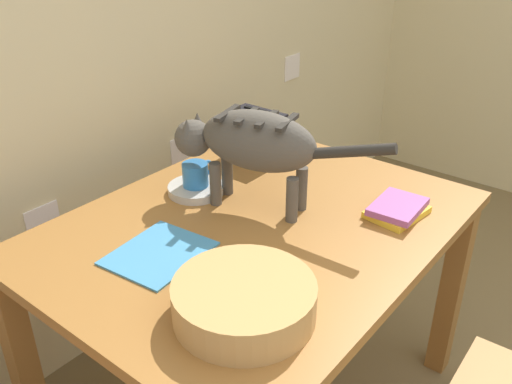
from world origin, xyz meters
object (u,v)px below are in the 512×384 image
at_px(dining_table, 256,247).
at_px(book_stack, 397,209).
at_px(wicker_basket, 244,300).
at_px(coffee_mug, 196,174).
at_px(cat, 250,143).
at_px(magazine, 159,253).
at_px(saucer_bowl, 196,189).
at_px(toaster, 256,135).

relative_size(dining_table, book_stack, 6.46).
bearing_deg(wicker_basket, dining_table, 34.95).
bearing_deg(coffee_mug, cat, -76.67).
distance_m(coffee_mug, magazine, 0.37).
height_order(dining_table, saucer_bowl, saucer_bowl).
bearing_deg(coffee_mug, wicker_basket, -126.08).
height_order(cat, coffee_mug, cat).
relative_size(book_stack, toaster, 0.97).
bearing_deg(wicker_basket, magazine, 81.96).
relative_size(magazine, book_stack, 1.33).
xyz_separation_m(cat, book_stack, (0.22, -0.39, -0.19)).
height_order(saucer_bowl, toaster, toaster).
distance_m(dining_table, cat, 0.32).
bearing_deg(magazine, cat, -8.63).
distance_m(cat, wicker_basket, 0.55).
xyz_separation_m(dining_table, toaster, (0.38, 0.30, 0.17)).
bearing_deg(book_stack, saucer_bowl, 115.25).
xyz_separation_m(cat, wicker_basket, (-0.42, -0.32, -0.16)).
bearing_deg(book_stack, coffee_mug, 114.97).
distance_m(dining_table, saucer_bowl, 0.29).
xyz_separation_m(cat, saucer_bowl, (-0.05, 0.19, -0.20)).
xyz_separation_m(dining_table, book_stack, (0.30, -0.31, 0.11)).
distance_m(dining_table, wicker_basket, 0.44).
bearing_deg(book_stack, toaster, 82.53).
distance_m(coffee_mug, wicker_basket, 0.63).
bearing_deg(coffee_mug, toaster, 4.89).
height_order(magazine, toaster, toaster).
xyz_separation_m(dining_table, magazine, (-0.30, 0.10, 0.09)).
bearing_deg(magazine, coffee_mug, 22.17).
bearing_deg(book_stack, wicker_basket, 173.88).
height_order(wicker_basket, toaster, toaster).
bearing_deg(magazine, book_stack, -40.24).
bearing_deg(dining_table, magazine, 161.73).
bearing_deg(wicker_basket, coffee_mug, 53.92).
bearing_deg(dining_table, book_stack, -46.12).
bearing_deg(coffee_mug, book_stack, -65.03).
relative_size(saucer_bowl, toaster, 0.92).
distance_m(dining_table, magazine, 0.32).
bearing_deg(saucer_bowl, wicker_basket, -125.82).
distance_m(book_stack, wicker_basket, 0.65).
relative_size(dining_table, cat, 1.88).
bearing_deg(dining_table, toaster, 38.48).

